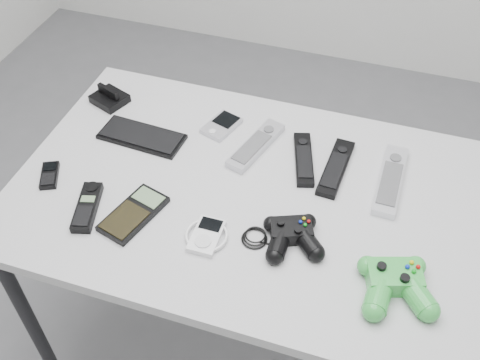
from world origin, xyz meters
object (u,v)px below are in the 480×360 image
(remote_black_a, at_px, (304,159))
(remote_silver_b, at_px, (391,180))
(mp3_player, at_px, (207,235))
(desk, at_px, (247,209))
(remote_black_b, at_px, (336,167))
(cordless_handset, at_px, (87,207))
(pda_keyboard, at_px, (142,136))
(calculator, at_px, (134,213))
(remote_silver_a, at_px, (256,145))
(pda, at_px, (221,125))
(controller_black, at_px, (292,235))
(mobile_phone, at_px, (49,175))
(controller_green, at_px, (396,283))

(remote_black_a, bearing_deg, remote_silver_b, -19.04)
(mp3_player, bearing_deg, desk, 74.17)
(remote_black_b, bearing_deg, cordless_handset, -145.80)
(pda_keyboard, xyz_separation_m, calculator, (0.10, -0.26, 0.00))
(desk, distance_m, remote_silver_a, 0.18)
(pda, distance_m, cordless_handset, 0.44)
(remote_black_b, bearing_deg, controller_black, -97.47)
(remote_black_a, distance_m, mobile_phone, 0.65)
(desk, relative_size, pda, 10.67)
(remote_black_a, bearing_deg, remote_silver_a, 158.95)
(desk, xyz_separation_m, controller_green, (0.38, -0.18, 0.09))
(cordless_handset, bearing_deg, remote_black_a, 19.88)
(remote_silver_b, bearing_deg, desk, -156.06)
(mobile_phone, xyz_separation_m, calculator, (0.26, -0.05, 0.00))
(mobile_phone, height_order, mp3_player, mp3_player)
(remote_black_a, relative_size, mp3_player, 1.83)
(pda, bearing_deg, calculator, -86.09)
(calculator, height_order, controller_black, controller_black)
(remote_silver_a, bearing_deg, controller_black, -42.16)
(desk, relative_size, pda_keyboard, 5.05)
(calculator, bearing_deg, mobile_phone, -175.19)
(remote_silver_a, distance_m, remote_silver_b, 0.36)
(pda_keyboard, relative_size, pda, 2.11)
(desk, height_order, remote_silver_b, remote_silver_b)
(desk, xyz_separation_m, cordless_handset, (-0.35, -0.18, 0.08))
(controller_black, bearing_deg, remote_black_b, 56.41)
(controller_black, bearing_deg, remote_silver_a, 99.08)
(remote_silver_b, distance_m, cordless_handset, 0.75)
(mobile_phone, bearing_deg, remote_black_b, -4.95)
(controller_black, bearing_deg, remote_black_a, 75.16)
(desk, relative_size, calculator, 6.86)
(controller_black, bearing_deg, pda_keyboard, 132.99)
(pda, bearing_deg, cordless_handset, -100.04)
(pda, relative_size, remote_silver_a, 0.51)
(remote_black_a, height_order, controller_green, controller_green)
(remote_silver_a, bearing_deg, mobile_phone, -133.99)
(pda_keyboard, xyz_separation_m, remote_silver_a, (0.31, 0.06, 0.00))
(controller_black, bearing_deg, controller_green, -36.78)
(remote_silver_b, bearing_deg, mobile_phone, -162.09)
(remote_black_a, distance_m, cordless_handset, 0.56)
(remote_black_b, height_order, calculator, remote_black_b)
(mobile_phone, bearing_deg, controller_black, -25.71)
(cordless_handset, relative_size, controller_green, 0.88)
(remote_black_a, bearing_deg, mobile_phone, -173.45)
(desk, distance_m, cordless_handset, 0.40)
(remote_black_a, xyz_separation_m, cordless_handset, (-0.45, -0.32, 0.00))
(remote_black_a, distance_m, remote_black_b, 0.09)
(desk, relative_size, remote_black_a, 6.07)
(mobile_phone, relative_size, mp3_player, 0.87)
(mobile_phone, bearing_deg, pda_keyboard, 27.75)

